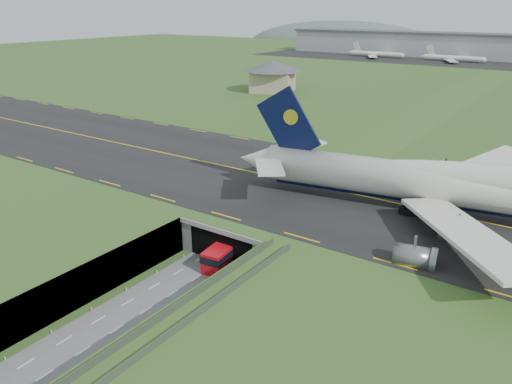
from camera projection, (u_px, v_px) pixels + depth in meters
The scene contains 9 objects.
ground at pixel (187, 285), 72.05m from camera, with size 900.00×900.00×0.00m, color #2E5220.
airfield_deck at pixel (186, 267), 71.00m from camera, with size 800.00×800.00×6.00m, color gray.
trench_road at pixel (149, 309), 66.22m from camera, with size 12.00×75.00×0.20m, color slate.
taxiway at pixel (301, 183), 95.39m from camera, with size 800.00×44.00×0.18m, color black.
tunnel_portal at pixel (253, 225), 83.78m from camera, with size 17.00×22.30×6.00m.
guideway at pixel (138, 355), 49.60m from camera, with size 3.00×53.00×7.05m.
jumbo_jet at pixel (506, 192), 76.05m from camera, with size 90.74×58.50×19.60m.
shuttle_tram at pixel (224, 254), 76.96m from camera, with size 4.30×8.91×3.47m.
service_building at pixel (273, 73), 193.69m from camera, with size 27.99×27.99×12.07m.
Camera 1 is at (43.71, -46.06, 37.98)m, focal length 35.00 mm.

